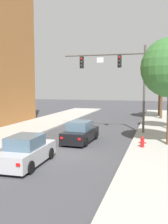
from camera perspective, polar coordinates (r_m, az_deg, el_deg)
name	(u,v)px	position (r m, az deg, el deg)	size (l,w,h in m)	color
ground_plane	(60,154)	(16.12, -5.44, -9.24)	(120.00, 120.00, 0.00)	#424247
traffic_signal_mast	(120,72)	(22.80, 8.09, 8.77)	(7.30, 0.38, 7.50)	#514C47
car_lead_black	(80,133)	(19.08, -0.80, -4.63)	(1.94, 4.29, 1.60)	black
car_following_silver	(27,151)	(14.02, -12.75, -8.62)	(1.96, 4.30, 1.60)	#B7B7BC
fire_hydrant	(142,142)	(17.39, 12.92, -6.53)	(0.48, 0.24, 0.72)	red
street_tree_third	(162,70)	(33.09, 17.10, 9.08)	(4.38, 4.38, 8.27)	brown
street_tree_farthest	(160,81)	(36.60, 16.65, 6.76)	(2.82, 2.82, 6.24)	brown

